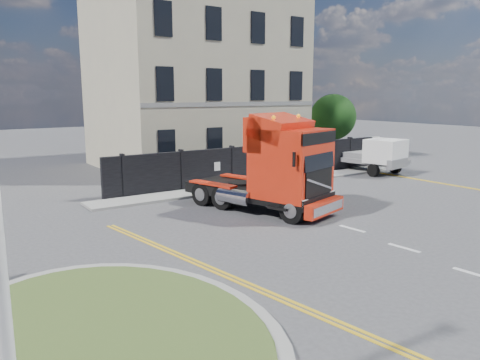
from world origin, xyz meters
TOP-DOWN VIEW (x-y plane):
  - ground at (0.00, 0.00)m, footprint 120.00×120.00m
  - traffic_island at (-7.00, -3.00)m, footprint 6.80×6.80m
  - hoarding_fence at (6.55, 9.00)m, footprint 18.80×0.25m
  - georgian_building at (6.00, 16.50)m, footprint 12.30×10.30m
  - tree at (14.38, 12.10)m, footprint 3.20×3.20m
  - pavement_far at (6.00, 8.10)m, footprint 20.00×1.60m
  - truck at (2.25, 3.00)m, footprint 4.13×6.89m
  - flatbed_pickup at (13.24, 7.01)m, footprint 2.94×5.43m

SIDE VIEW (x-z plane):
  - ground at x=0.00m, z-range 0.00..0.00m
  - pavement_far at x=6.00m, z-range 0.00..0.12m
  - traffic_island at x=-7.00m, z-range 0.00..0.16m
  - hoarding_fence at x=6.55m, z-range 0.00..2.00m
  - flatbed_pickup at x=13.24m, z-range 0.08..2.22m
  - truck at x=2.25m, z-range -0.20..3.68m
  - tree at x=14.38m, z-range 0.65..5.45m
  - georgian_building at x=6.00m, z-range -0.63..12.17m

